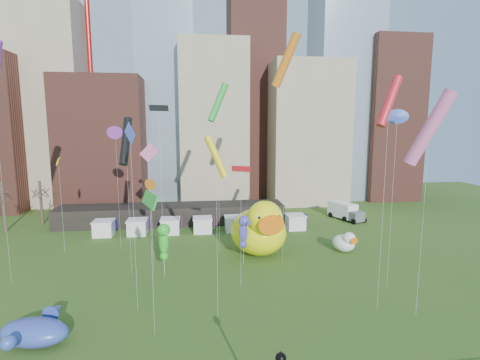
{
  "coord_description": "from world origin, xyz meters",
  "views": [
    {
      "loc": [
        0.12,
        -19.38,
        16.4
      ],
      "look_at": [
        3.78,
        10.41,
        12.0
      ],
      "focal_mm": 27.0,
      "sensor_mm": 36.0,
      "label": 1
    }
  ],
  "objects": [
    {
      "name": "pavilion",
      "position": [
        -4.0,
        42.0,
        1.6
      ],
      "size": [
        38.0,
        6.0,
        3.2
      ],
      "primitive_type": "cube",
      "color": "black",
      "rests_on": "ground"
    },
    {
      "name": "kite_5",
      "position": [
        19.49,
        13.77,
        17.31
      ],
      "size": [
        1.37,
        0.69,
        18.12
      ],
      "color": "silver",
      "rests_on": "ground"
    },
    {
      "name": "vendor_tents",
      "position": [
        1.02,
        36.0,
        1.11
      ],
      "size": [
        33.24,
        2.8,
        2.4
      ],
      "color": "white",
      "rests_on": "ground"
    },
    {
      "name": "kite_1",
      "position": [
        -5.51,
        25.4,
        13.08
      ],
      "size": [
        2.35,
        0.39,
        14.54
      ],
      "color": "silver",
      "rests_on": "ground"
    },
    {
      "name": "box_truck",
      "position": [
        26.57,
        41.1,
        1.49
      ],
      "size": [
        4.79,
        7.27,
        2.91
      ],
      "rotation": [
        0.0,
        0.0,
        0.38
      ],
      "color": "white",
      "rests_on": "ground"
    },
    {
      "name": "kite_6",
      "position": [
        -4.81,
        20.25,
        10.19
      ],
      "size": [
        0.99,
        0.97,
        10.86
      ],
      "color": "silver",
      "rests_on": "ground"
    },
    {
      "name": "kite_2",
      "position": [
        -3.53,
        18.8,
        18.06
      ],
      "size": [
        1.95,
        1.05,
        18.65
      ],
      "color": "silver",
      "rests_on": "ground"
    },
    {
      "name": "kite_4",
      "position": [
        1.78,
        10.04,
        14.01
      ],
      "size": [
        2.16,
        1.39,
        15.8
      ],
      "color": "silver",
      "rests_on": "ground"
    },
    {
      "name": "kite_9",
      "position": [
        19.23,
        8.35,
        16.31
      ],
      "size": [
        3.36,
        3.44,
        19.49
      ],
      "color": "silver",
      "rests_on": "ground"
    },
    {
      "name": "seahorse_purple",
      "position": [
        5.62,
        21.9,
        4.41
      ],
      "size": [
        1.77,
        1.97,
        6.07
      ],
      "rotation": [
        0.0,
        0.0,
        0.43
      ],
      "color": "silver",
      "rests_on": "ground"
    },
    {
      "name": "kite_10",
      "position": [
        -7.23,
        20.28,
        14.93
      ],
      "size": [
        1.28,
        3.11,
        17.51
      ],
      "color": "silver",
      "rests_on": "ground"
    },
    {
      "name": "kite_8",
      "position": [
        4.54,
        15.82,
        12.18
      ],
      "size": [
        1.84,
        1.17,
        12.62
      ],
      "color": "silver",
      "rests_on": "ground"
    },
    {
      "name": "kite_14",
      "position": [
        10.39,
        21.63,
        23.84
      ],
      "size": [
        3.36,
        3.01,
        26.83
      ],
      "color": "silver",
      "rests_on": "ground"
    },
    {
      "name": "bare_trees",
      "position": [
        -30.17,
        40.54,
        4.01
      ],
      "size": [
        8.44,
        6.44,
        8.5
      ],
      "color": "#382B21",
      "rests_on": "ground"
    },
    {
      "name": "kite_13",
      "position": [
        -5.35,
        12.14,
        15.33
      ],
      "size": [
        0.57,
        1.85,
        16.85
      ],
      "color": "silver",
      "rests_on": "ground"
    },
    {
      "name": "small_duck",
      "position": [
        19.54,
        24.64,
        1.31
      ],
      "size": [
        3.62,
        4.08,
        2.86
      ],
      "rotation": [
        0.0,
        0.0,
        0.34
      ],
      "color": "white",
      "rests_on": "ground"
    },
    {
      "name": "seahorse_green",
      "position": [
        -3.58,
        19.9,
        4.14
      ],
      "size": [
        1.77,
        2.01,
        5.88
      ],
      "rotation": [
        0.0,
        0.0,
        0.31
      ],
      "color": "silver",
      "rests_on": "ground"
    },
    {
      "name": "skyline",
      "position": [
        2.25,
        61.06,
        21.44
      ],
      "size": [
        101.0,
        23.0,
        68.0
      ],
      "color": "brown",
      "rests_on": "ground"
    },
    {
      "name": "whale_inflatable",
      "position": [
        -12.22,
        7.85,
        1.07
      ],
      "size": [
        5.75,
        6.82,
        2.34
      ],
      "rotation": [
        0.0,
        0.0,
        -0.21
      ],
      "color": "#3E3A9F",
      "rests_on": "ground"
    },
    {
      "name": "big_duck",
      "position": [
        8.1,
        24.84,
        3.47
      ],
      "size": [
        8.19,
        10.27,
        7.55
      ],
      "rotation": [
        0.0,
        0.0,
        0.13
      ],
      "color": "#FFF90D",
      "rests_on": "ground"
    },
    {
      "name": "kite_15",
      "position": [
        -10.23,
        29.48,
        15.66
      ],
      "size": [
        1.61,
        0.95,
        16.56
      ],
      "color": "silver",
      "rests_on": "ground"
    },
    {
      "name": "kite_3",
      "position": [
        -3.37,
        7.82,
        10.99
      ],
      "size": [
        1.64,
        3.34,
        11.55
      ],
      "color": "silver",
      "rests_on": "ground"
    },
    {
      "name": "kite_12",
      "position": [
        -17.33,
        28.99,
        12.04
      ],
      "size": [
        1.08,
        2.71,
        12.53
      ],
      "color": "silver",
      "rests_on": "ground"
    },
    {
      "name": "kite_0",
      "position": [
        16.34,
        9.73,
        18.54
      ],
      "size": [
        2.66,
        1.69,
        20.74
      ],
      "color": "silver",
      "rests_on": "ground"
    },
    {
      "name": "kite_11",
      "position": [
        3.04,
        26.96,
        19.49
      ],
      "size": [
        3.04,
        2.04,
        22.01
      ],
      "color": "silver",
      "rests_on": "ground"
    }
  ]
}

